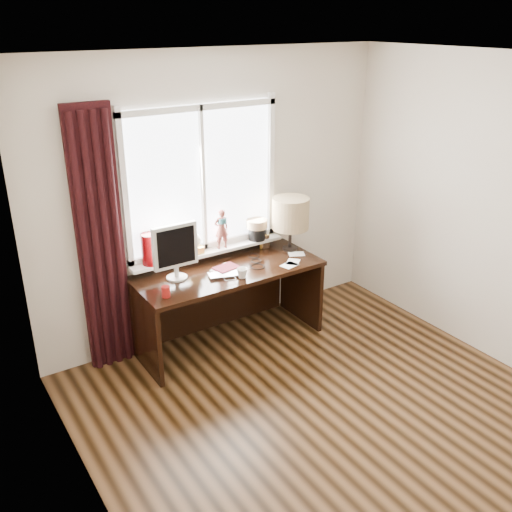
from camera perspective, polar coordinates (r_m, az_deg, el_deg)
floor at (r=4.43m, az=9.81°, el=-17.33°), size 3.50×4.00×0.00m
ceiling at (r=3.41m, az=12.89°, el=18.33°), size 3.50×4.00×0.00m
wall_back at (r=5.25m, az=-4.02°, el=5.84°), size 3.50×0.00×2.60m
wall_left at (r=2.93m, az=-15.02°, el=-9.79°), size 0.00×4.00×2.60m
laptop at (r=4.96m, az=-2.91°, el=-1.85°), size 0.36×0.29×0.03m
mug at (r=4.90m, az=-1.41°, el=-1.69°), size 0.13×0.13×0.09m
red_cup at (r=4.63m, az=-9.01°, el=-3.54°), size 0.07×0.07×0.09m
window at (r=5.13m, az=-5.24°, el=5.41°), size 1.52×0.21×1.40m
curtain at (r=4.81m, az=-15.25°, el=1.09°), size 0.38×0.09×2.25m
desk at (r=5.27m, az=-3.28°, el=-3.35°), size 1.70×0.70×0.75m
monitor at (r=4.85m, az=-8.08°, el=0.76°), size 0.40×0.18×0.49m
notebook_stack at (r=5.06m, az=-3.08°, el=-1.27°), size 0.26×0.23×0.03m
brush_holder at (r=5.54m, az=0.88°, el=1.49°), size 0.09×0.09×0.25m
icon_frame at (r=5.52m, az=0.88°, el=1.46°), size 0.10×0.03×0.13m
table_lamp at (r=5.38m, az=3.48°, el=4.21°), size 0.35×0.35×0.52m
loose_papers at (r=5.27m, az=3.72°, el=-0.42°), size 0.39×0.33×0.00m
desk_cables at (r=5.22m, az=-0.01°, el=-0.58°), size 0.24×0.36×0.01m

